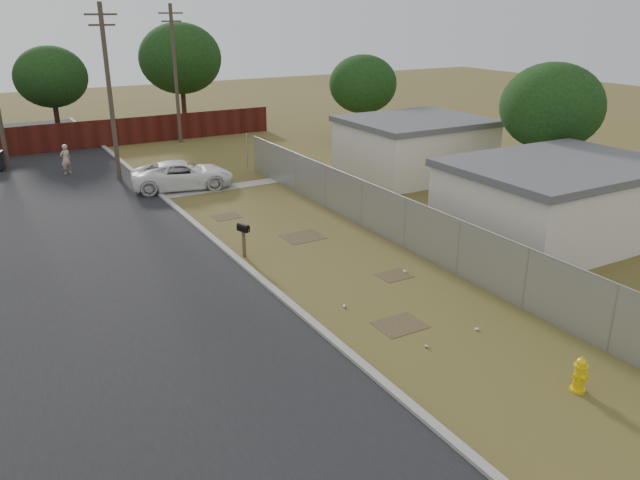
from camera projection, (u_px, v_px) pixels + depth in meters
ground at (335, 263)px, 22.60m from camera, size 120.00×120.00×0.00m
street at (97, 229)px, 26.01m from camera, size 15.10×60.00×0.12m
chainlink_fence at (389, 221)px, 24.61m from camera, size 0.10×27.06×2.02m
privacy_fence at (53, 138)px, 39.84m from camera, size 30.00×0.12×1.80m
utility_poles at (98, 82)px, 36.08m from camera, size 12.60×8.24×9.00m
houses at (478, 170)px, 29.12m from camera, size 9.30×17.24×3.10m
horizon_trees at (160, 75)px, 40.55m from camera, size 33.32×31.94×7.78m
fire_hydrant at (580, 375)px, 14.90m from camera, size 0.43×0.43×0.93m
mailbox at (243, 231)px, 22.85m from camera, size 0.36×0.55×1.28m
pickup_truck at (183, 175)px, 31.77m from camera, size 5.45×3.31×1.41m
pedestrian at (66, 159)px, 34.49m from camera, size 0.72×0.62×1.68m
scattered_litter at (411, 310)px, 18.96m from camera, size 3.39×4.57×0.07m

